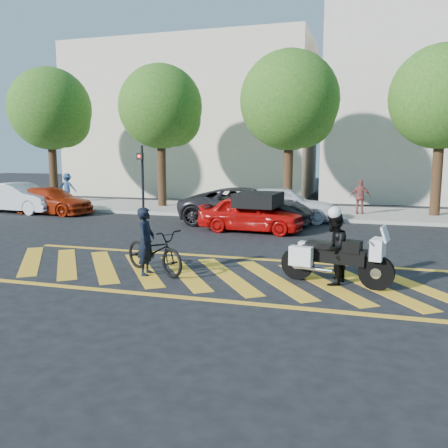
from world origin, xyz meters
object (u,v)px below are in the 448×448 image
(parked_mid_left, at_px, (247,206))
(parked_mid_right, at_px, (283,204))
(officer_bike, at_px, (146,241))
(bicycle, at_px, (154,251))
(police_motorcycle, at_px, (334,258))
(officer_moto, at_px, (333,249))
(parked_left, at_px, (52,201))
(red_convertible, at_px, (251,214))
(parked_far_left, at_px, (20,198))

(parked_mid_left, bearing_deg, parked_mid_right, -37.83)
(officer_bike, xyz_separation_m, bicycle, (0.10, 0.21, -0.26))
(police_motorcycle, distance_m, parked_mid_right, 9.62)
(police_motorcycle, bearing_deg, officer_moto, -141.37)
(parked_left, bearing_deg, parked_mid_right, -79.17)
(officer_bike, distance_m, parked_mid_right, 9.79)
(bicycle, height_order, officer_moto, officer_moto)
(officer_bike, distance_m, parked_mid_left, 8.27)
(officer_bike, height_order, parked_mid_right, officer_bike)
(officer_moto, bearing_deg, red_convertible, -139.60)
(parked_mid_right, bearing_deg, officer_bike, 164.43)
(officer_bike, height_order, bicycle, officer_bike)
(parked_mid_right, bearing_deg, parked_far_left, 86.94)
(parked_mid_left, relative_size, parked_mid_right, 1.22)
(parked_left, distance_m, parked_mid_left, 9.74)
(parked_left, bearing_deg, parked_far_left, 99.92)
(parked_left, height_order, parked_mid_right, parked_mid_right)
(officer_moto, xyz_separation_m, parked_left, (-13.60, 8.62, -0.18))
(officer_bike, height_order, red_convertible, officer_bike)
(officer_bike, bearing_deg, parked_mid_right, -16.99)
(police_motorcycle, distance_m, officer_moto, 0.20)
(police_motorcycle, distance_m, parked_far_left, 17.57)
(officer_moto, height_order, parked_mid_left, officer_moto)
(bicycle, xyz_separation_m, red_convertible, (0.84, 6.52, 0.12))
(officer_bike, height_order, parked_left, officer_bike)
(parked_mid_left, bearing_deg, parked_far_left, 89.32)
(parked_far_left, distance_m, parked_left, 1.74)
(officer_moto, relative_size, parked_mid_left, 0.30)
(parked_mid_left, bearing_deg, red_convertible, -157.28)
(bicycle, relative_size, parked_mid_right, 0.47)
(bicycle, distance_m, parked_far_left, 14.18)
(bicycle, distance_m, parked_left, 12.91)
(bicycle, bearing_deg, red_convertible, 20.44)
(police_motorcycle, xyz_separation_m, officer_moto, (-0.02, -0.01, 0.20))
(bicycle, bearing_deg, parked_far_left, 79.62)
(parked_mid_left, bearing_deg, bicycle, -179.18)
(red_convertible, distance_m, parked_far_left, 12.19)
(bicycle, height_order, parked_left, parked_left)
(red_convertible, xyz_separation_m, parked_left, (-10.25, 2.31, -0.04))
(officer_moto, bearing_deg, police_motorcycle, 128.63)
(parked_left, bearing_deg, officer_bike, -126.58)
(bicycle, bearing_deg, parked_mid_right, 18.78)
(police_motorcycle, distance_m, parked_mid_left, 8.75)
(officer_bike, distance_m, parked_left, 12.98)
(officer_bike, height_order, parked_far_left, officer_bike)
(officer_moto, relative_size, red_convertible, 0.42)
(parked_far_left, xyz_separation_m, parked_mid_left, (11.44, -0.72, 0.03))
(parked_mid_right, bearing_deg, parked_left, 87.07)
(parked_left, relative_size, parked_mid_right, 0.97)
(parked_far_left, bearing_deg, parked_left, -81.54)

